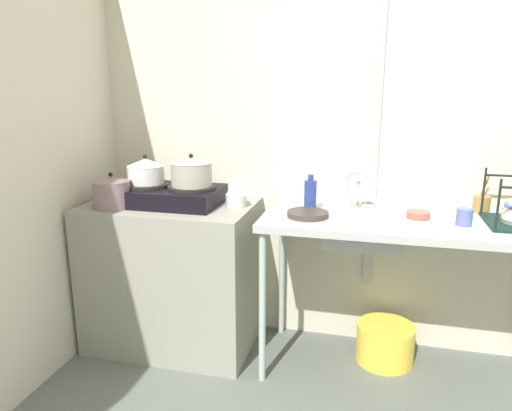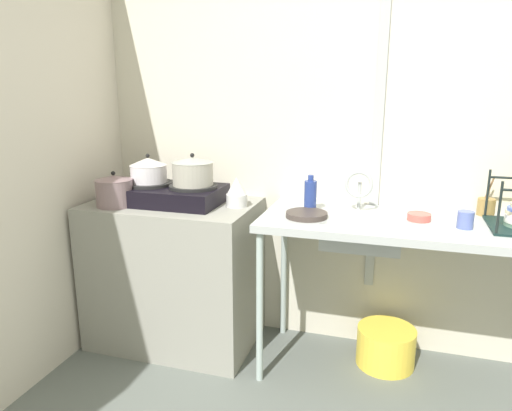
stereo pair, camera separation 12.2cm
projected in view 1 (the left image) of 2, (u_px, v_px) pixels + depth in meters
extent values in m
cube|color=beige|center=(407.00, 135.00, 2.63)|extent=(4.41, 0.10, 2.53)
cube|color=#AAAFAD|center=(377.00, 112.00, 2.59)|extent=(0.05, 0.01, 2.02)
cube|color=gray|center=(173.00, 274.00, 2.81)|extent=(0.96, 0.61, 0.87)
cube|color=#AAAFAD|center=(405.00, 223.00, 2.40)|extent=(1.45, 0.61, 0.04)
cylinder|color=#A4B6B2|center=(262.00, 308.00, 2.42)|extent=(0.04, 0.04, 0.83)
cylinder|color=#A5B4AF|center=(282.00, 271.00, 2.92)|extent=(0.04, 0.04, 0.83)
cube|color=black|center=(169.00, 196.00, 2.69)|extent=(0.58, 0.38, 0.10)
cylinder|color=black|center=(147.00, 185.00, 2.71)|extent=(0.27, 0.27, 0.02)
cylinder|color=black|center=(192.00, 187.00, 2.65)|extent=(0.27, 0.27, 0.02)
cylinder|color=silver|center=(146.00, 175.00, 2.70)|extent=(0.21, 0.21, 0.10)
cone|color=silver|center=(145.00, 162.00, 2.68)|extent=(0.21, 0.21, 0.04)
sphere|color=black|center=(145.00, 156.00, 2.67)|extent=(0.02, 0.02, 0.02)
cylinder|color=#A19C8E|center=(192.00, 174.00, 2.63)|extent=(0.23, 0.23, 0.13)
cone|color=#979C92|center=(191.00, 160.00, 2.61)|extent=(0.23, 0.23, 0.03)
sphere|color=black|center=(191.00, 156.00, 2.60)|extent=(0.02, 0.02, 0.02)
cylinder|color=slate|center=(112.00, 194.00, 2.60)|extent=(0.21, 0.21, 0.15)
cone|color=slate|center=(111.00, 179.00, 2.58)|extent=(0.21, 0.21, 0.02)
sphere|color=black|center=(110.00, 174.00, 2.58)|extent=(0.02, 0.02, 0.02)
cylinder|color=silver|center=(236.00, 201.00, 2.63)|extent=(0.12, 0.12, 0.07)
cone|color=silver|center=(236.00, 186.00, 2.61)|extent=(0.11, 0.11, 0.09)
cube|color=#AAAFAD|center=(362.00, 230.00, 2.44)|extent=(0.39, 0.32, 0.14)
cylinder|color=#AAAFAD|center=(358.00, 195.00, 2.59)|extent=(0.02, 0.02, 0.15)
torus|color=#AAAFAD|center=(358.00, 184.00, 2.51)|extent=(0.15, 0.02, 0.15)
cylinder|color=#3C332F|center=(308.00, 214.00, 2.44)|extent=(0.22, 0.22, 0.03)
cylinder|color=black|center=(498.00, 206.00, 2.15)|extent=(0.01, 0.01, 0.25)
cylinder|color=black|center=(484.00, 192.00, 2.45)|extent=(0.01, 0.01, 0.25)
cylinder|color=#5465A9|center=(464.00, 217.00, 2.28)|extent=(0.08, 0.08, 0.08)
cylinder|color=#C3544A|center=(418.00, 215.00, 2.41)|extent=(0.12, 0.12, 0.04)
cylinder|color=navy|center=(310.00, 196.00, 2.54)|extent=(0.07, 0.07, 0.17)
cylinder|color=navy|center=(311.00, 177.00, 2.52)|extent=(0.03, 0.03, 0.03)
cylinder|color=olive|center=(482.00, 204.00, 2.52)|extent=(0.09, 0.09, 0.09)
cylinder|color=olive|center=(483.00, 190.00, 2.50)|extent=(0.05, 0.05, 0.18)
cylinder|color=yellow|center=(385.00, 343.00, 2.68)|extent=(0.32, 0.32, 0.22)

